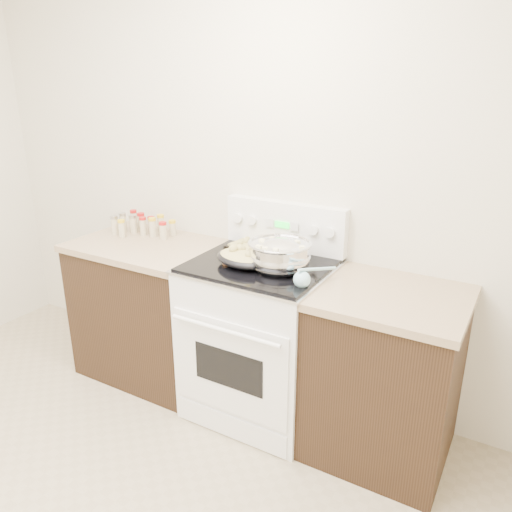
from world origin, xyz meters
The scene contains 9 objects.
counter_left centered at (-0.48, 1.43, 0.46)m, with size 0.93×0.67×0.92m.
counter_right centered at (1.08, 1.43, 0.46)m, with size 0.73×0.67×0.92m.
kitchen_range centered at (0.35, 1.42, 0.49)m, with size 0.78×0.73×1.22m.
mixing_bowl centered at (0.48, 1.39, 1.02)m, with size 0.36×0.36×0.20m.
roasting_pan centered at (0.29, 1.34, 0.99)m, with size 0.38×0.30×0.11m.
baking_sheet centered at (0.23, 1.62, 0.96)m, with size 0.38×0.29×0.06m.
wooden_spoon centered at (0.22, 1.34, 0.95)m, with size 0.16×0.22×0.04m.
blue_ladle centered at (0.68, 1.26, 0.98)m, with size 0.13×0.28×0.11m.
spice_jars centered at (-0.64, 1.56, 0.98)m, with size 0.39×0.24×0.13m.
Camera 1 is at (1.61, -0.82, 1.92)m, focal length 35.00 mm.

